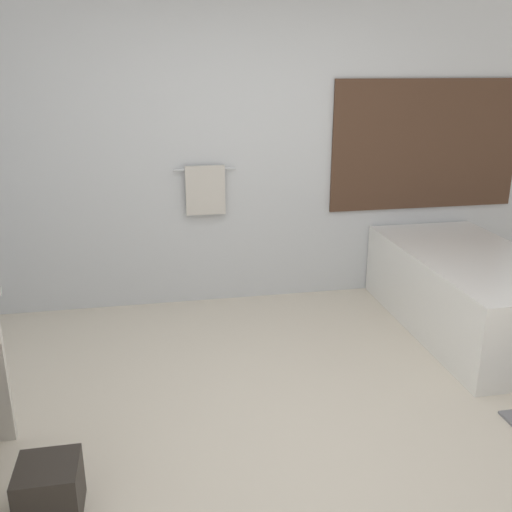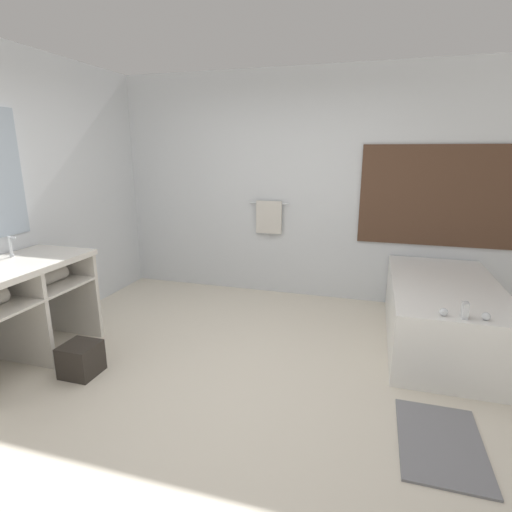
% 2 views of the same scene
% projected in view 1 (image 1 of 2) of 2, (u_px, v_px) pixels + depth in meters
% --- Properties ---
extents(ground_plane, '(16.00, 16.00, 0.00)m').
position_uv_depth(ground_plane, '(310.00, 455.00, 2.98)').
color(ground_plane, beige).
rests_on(ground_plane, ground).
extents(wall_back_with_blinds, '(7.40, 0.13, 2.70)m').
position_uv_depth(wall_back_with_blinds, '(247.00, 142.00, 4.64)').
color(wall_back_with_blinds, silver).
rests_on(wall_back_with_blinds, ground_plane).
extents(bathtub, '(0.95, 1.85, 0.71)m').
position_uv_depth(bathtub, '(471.00, 288.00, 4.35)').
color(bathtub, white).
rests_on(bathtub, ground_plane).
extents(waste_bin, '(0.27, 0.27, 0.26)m').
position_uv_depth(waste_bin, '(50.00, 490.00, 2.55)').
color(waste_bin, '#2D2823').
rests_on(waste_bin, ground_plane).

